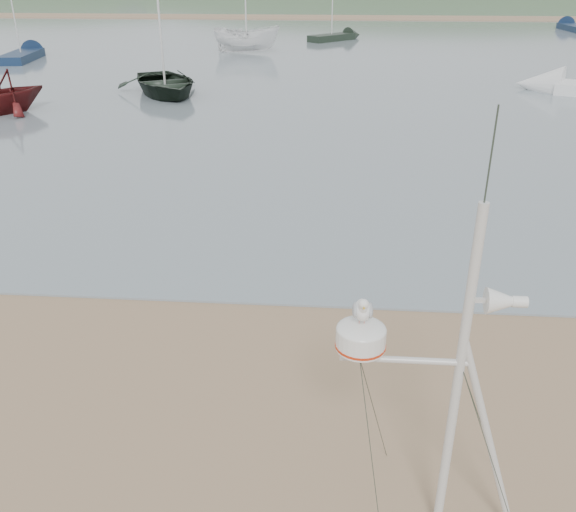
# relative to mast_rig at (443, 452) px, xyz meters

# --- Properties ---
(ground) EXTENTS (560.00, 560.00, 0.00)m
(ground) POSITION_rel_mast_rig_xyz_m (-3.88, 0.69, -1.11)
(ground) COLOR #85684C
(ground) RESTS_ON ground
(sandbar) EXTENTS (560.00, 7.00, 0.07)m
(sandbar) POSITION_rel_mast_rig_xyz_m (-3.88, 70.69, -1.04)
(sandbar) COLOR #85684C
(sandbar) RESTS_ON water
(hill_ridge) EXTENTS (620.00, 180.00, 80.00)m
(hill_ridge) POSITION_rel_mast_rig_xyz_m (14.63, 235.69, -20.81)
(hill_ridge) COLOR #213A17
(hill_ridge) RESTS_ON ground
(mast_rig) EXTENTS (2.05, 2.18, 4.62)m
(mast_rig) POSITION_rel_mast_rig_xyz_m (0.00, 0.00, 0.00)
(mast_rig) COLOR beige
(mast_rig) RESTS_ON ground
(boat_dark) EXTENTS (3.90, 2.81, 5.37)m
(boat_dark) POSITION_rel_mast_rig_xyz_m (-9.27, 23.76, 1.61)
(boat_dark) COLOR black
(boat_dark) RESTS_ON water
(boat_red) EXTENTS (3.33, 3.02, 3.29)m
(boat_red) POSITION_rel_mast_rig_xyz_m (-14.74, 19.51, 0.57)
(boat_red) COLOR #4F1212
(boat_red) RESTS_ON water
(boat_white) EXTENTS (1.93, 1.89, 4.65)m
(boat_white) POSITION_rel_mast_rig_xyz_m (-7.61, 39.24, 1.25)
(boat_white) COLOR white
(boat_white) RESTS_ON water
(sailboat_blue_far) EXTENTS (2.00, 7.14, 7.04)m
(sailboat_blue_far) POSITION_rel_mast_rig_xyz_m (20.52, 58.92, -0.81)
(sailboat_blue_far) COLOR #122340
(sailboat_blue_far) RESTS_ON ground
(sailboat_white_near) EXTENTS (8.07, 5.14, 7.91)m
(sailboat_white_near) POSITION_rel_mast_rig_xyz_m (10.04, 25.69, -0.81)
(sailboat_white_near) COLOR white
(sailboat_white_near) RESTS_ON ground
(sailboat_blue_near) EXTENTS (2.45, 6.56, 6.39)m
(sailboat_blue_near) POSITION_rel_mast_rig_xyz_m (-21.64, 35.83, -0.81)
(sailboat_blue_near) COLOR #122340
(sailboat_blue_near) RESTS_ON ground
(sailboat_dark_mid) EXTENTS (4.76, 4.97, 5.56)m
(sailboat_dark_mid) POSITION_rel_mast_rig_xyz_m (-0.96, 47.97, -0.81)
(sailboat_dark_mid) COLOR black
(sailboat_dark_mid) RESTS_ON ground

